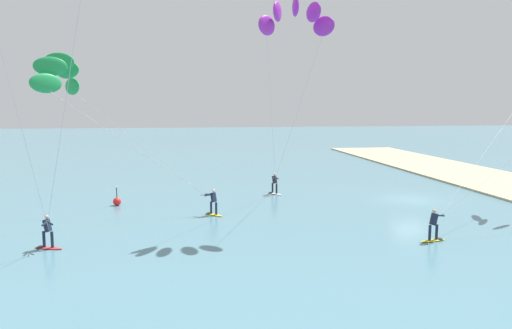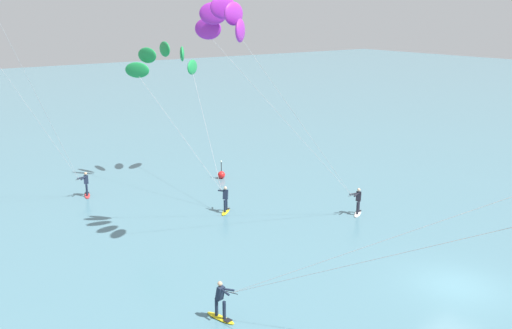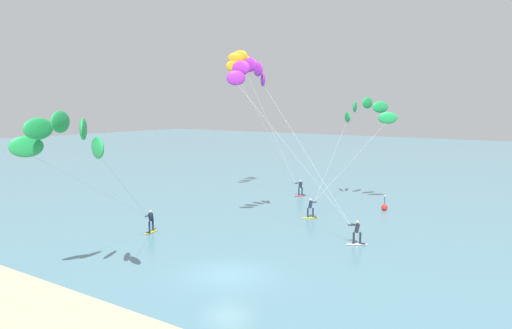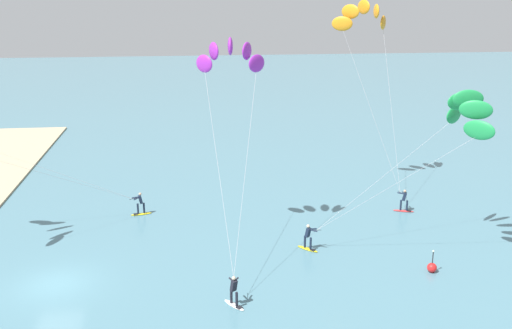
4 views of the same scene
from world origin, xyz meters
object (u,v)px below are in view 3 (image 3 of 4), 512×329
(kitesurfer_mid_water, at_px, (365,114))
(marker_buoy, at_px, (385,207))
(kitesurfer_far_out, at_px, (243,67))
(kitesurfer_downwind, at_px, (255,79))
(kitesurfer_nearshore, at_px, (67,140))

(kitesurfer_mid_water, xyz_separation_m, marker_buoy, (3.01, -2.29, -8.23))
(kitesurfer_far_out, distance_m, kitesurfer_downwind, 14.68)
(kitesurfer_downwind, bearing_deg, kitesurfer_far_out, 130.15)
(kitesurfer_far_out, relative_size, kitesurfer_downwind, 1.16)
(kitesurfer_downwind, distance_m, marker_buoy, 16.85)
(kitesurfer_far_out, bearing_deg, kitesurfer_downwind, -49.85)
(kitesurfer_nearshore, relative_size, kitesurfer_far_out, 0.85)
(kitesurfer_mid_water, bearing_deg, kitesurfer_far_out, -170.14)
(kitesurfer_far_out, distance_m, marker_buoy, 20.41)
(kitesurfer_mid_water, height_order, kitesurfer_far_out, kitesurfer_far_out)
(kitesurfer_mid_water, height_order, kitesurfer_downwind, kitesurfer_downwind)
(kitesurfer_downwind, xyz_separation_m, marker_buoy, (6.39, 11.06, -11.00))
(kitesurfer_mid_water, relative_size, marker_buoy, 7.88)
(kitesurfer_far_out, height_order, kitesurfer_downwind, kitesurfer_far_out)
(marker_buoy, bearing_deg, kitesurfer_downwind, -120.02)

